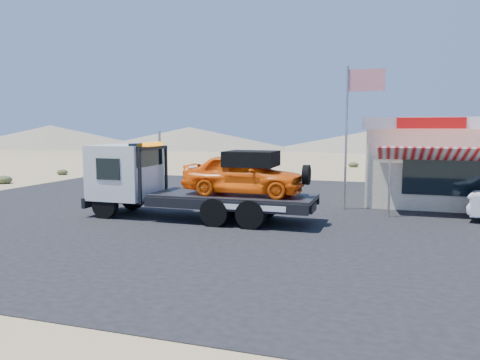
% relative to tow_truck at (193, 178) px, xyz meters
% --- Properties ---
extents(ground, '(120.00, 120.00, 0.00)m').
position_rel_tow_truck_xyz_m(ground, '(0.63, -0.65, -1.56)').
color(ground, '#8E7951').
rests_on(ground, ground).
extents(asphalt_lot, '(32.00, 24.00, 0.02)m').
position_rel_tow_truck_xyz_m(asphalt_lot, '(2.63, 2.35, -1.55)').
color(asphalt_lot, black).
rests_on(asphalt_lot, ground).
extents(tow_truck, '(8.69, 2.58, 2.91)m').
position_rel_tow_truck_xyz_m(tow_truck, '(0.00, 0.00, 0.00)').
color(tow_truck, black).
rests_on(tow_truck, asphalt_lot).
extents(jerky_store, '(10.40, 9.97, 3.90)m').
position_rel_tow_truck_xyz_m(jerky_store, '(11.13, 8.32, 0.43)').
color(jerky_store, beige).
rests_on(jerky_store, asphalt_lot).
extents(flagpole, '(1.55, 0.10, 6.00)m').
position_rel_tow_truck_xyz_m(flagpole, '(5.56, 3.85, 2.20)').
color(flagpole, '#99999E').
rests_on(flagpole, asphalt_lot).
extents(desert_scrub, '(26.23, 35.17, 0.70)m').
position_rel_tow_truck_xyz_m(desert_scrub, '(-12.75, 9.17, -1.27)').
color(desert_scrub, '#343E21').
rests_on(desert_scrub, ground).
extents(distant_hills, '(126.00, 48.00, 4.20)m').
position_rel_tow_truck_xyz_m(distant_hills, '(-9.14, 54.49, 0.32)').
color(distant_hills, '#726B59').
rests_on(distant_hills, ground).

